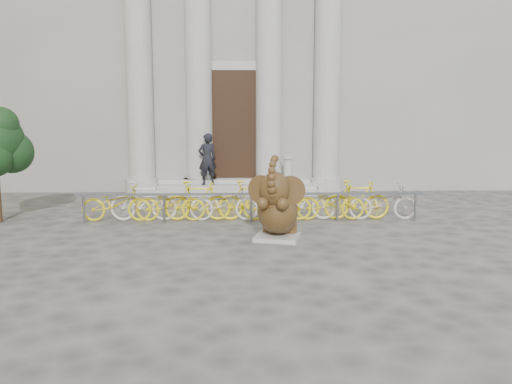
{
  "coord_description": "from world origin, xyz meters",
  "views": [
    {
      "loc": [
        0.17,
        -7.54,
        2.44
      ],
      "look_at": [
        0.49,
        2.02,
        1.1
      ],
      "focal_mm": 35.0,
      "sensor_mm": 36.0,
      "label": 1
    }
  ],
  "objects": [
    {
      "name": "ground",
      "position": [
        0.0,
        0.0,
        0.0
      ],
      "size": [
        80.0,
        80.0,
        0.0
      ],
      "primitive_type": "plane",
      "color": "#474442",
      "rests_on": "ground"
    },
    {
      "name": "classical_building",
      "position": [
        0.0,
        14.93,
        5.98
      ],
      "size": [
        22.0,
        10.7,
        12.0
      ],
      "color": "gray",
      "rests_on": "ground"
    },
    {
      "name": "entrance_steps",
      "position": [
        0.0,
        9.4,
        0.18
      ],
      "size": [
        6.0,
        1.2,
        0.36
      ],
      "primitive_type": "cube",
      "color": "#A8A59E",
      "rests_on": "ground"
    },
    {
      "name": "elephant_statue",
      "position": [
        0.95,
        2.65,
        0.65
      ],
      "size": [
        1.16,
        1.4,
        1.78
      ],
      "rotation": [
        0.0,
        0.0,
        -0.25
      ],
      "color": "#A8A59E",
      "rests_on": "ground"
    },
    {
      "name": "bike_rack",
      "position": [
        0.46,
        4.76,
        0.5
      ],
      "size": [
        8.54,
        0.53,
        1.0
      ],
      "color": "slate",
      "rests_on": "ground"
    },
    {
      "name": "pedestrian",
      "position": [
        -0.89,
        9.1,
        1.22
      ],
      "size": [
        0.73,
        0.62,
        1.72
      ],
      "primitive_type": "imported",
      "rotation": [
        0.0,
        0.0,
        3.52
      ],
      "color": "black",
      "rests_on": "entrance_steps"
    },
    {
      "name": "balustrade_post",
      "position": [
        1.8,
        9.1,
        0.81
      ],
      "size": [
        0.4,
        0.4,
        0.97
      ],
      "color": "#A8A59E",
      "rests_on": "entrance_steps"
    }
  ]
}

